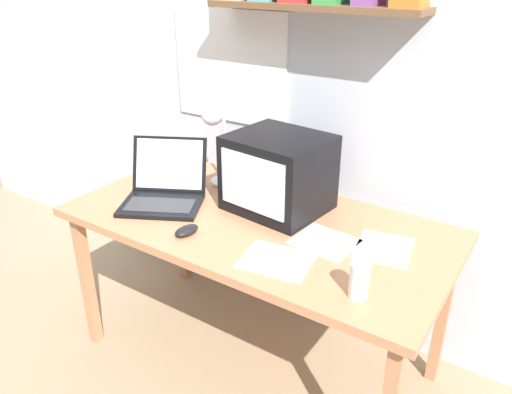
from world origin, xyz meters
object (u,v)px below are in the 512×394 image
(laptop, at_px, (165,187))
(computer_mouse, at_px, (187,231))
(juice_glass, at_px, (359,282))
(corner_desk, at_px, (256,232))
(printed_handout, at_px, (277,260))
(loose_paper_near_monitor, at_px, (384,248))
(desk_lamp, at_px, (216,132))
(open_notebook, at_px, (325,242))
(crt_monitor, at_px, (278,173))

(laptop, relative_size, computer_mouse, 3.99)
(juice_glass, bearing_deg, corner_desk, 155.34)
(corner_desk, bearing_deg, printed_handout, -43.17)
(laptop, distance_m, juice_glass, 1.00)
(laptop, relative_size, printed_handout, 1.68)
(computer_mouse, xyz_separation_m, loose_paper_near_monitor, (0.66, 0.31, -0.01))
(corner_desk, xyz_separation_m, desk_lamp, (-0.34, 0.19, 0.31))
(corner_desk, height_order, desk_lamp, desk_lamp)
(corner_desk, xyz_separation_m, computer_mouse, (-0.15, -0.25, 0.08))
(computer_mouse, bearing_deg, laptop, 146.59)
(desk_lamp, bearing_deg, open_notebook, 5.22)
(corner_desk, bearing_deg, computer_mouse, -121.65)
(desk_lamp, xyz_separation_m, loose_paper_near_monitor, (0.85, -0.12, -0.25))
(crt_monitor, height_order, juice_glass, crt_monitor)
(corner_desk, xyz_separation_m, crt_monitor, (0.02, 0.14, 0.22))
(loose_paper_near_monitor, bearing_deg, corner_desk, -172.55)
(corner_desk, height_order, juice_glass, juice_glass)
(crt_monitor, bearing_deg, corner_desk, -90.87)
(corner_desk, relative_size, laptop, 3.44)
(corner_desk, xyz_separation_m, loose_paper_near_monitor, (0.51, 0.07, 0.06))
(crt_monitor, xyz_separation_m, laptop, (-0.45, -0.20, -0.10))
(juice_glass, height_order, printed_handout, juice_glass)
(laptop, xyz_separation_m, juice_glass, (0.98, -0.19, -0.01))
(corner_desk, xyz_separation_m, juice_glass, (0.55, -0.25, 0.11))
(laptop, xyz_separation_m, loose_paper_near_monitor, (0.94, 0.13, -0.06))
(crt_monitor, height_order, open_notebook, crt_monitor)
(crt_monitor, xyz_separation_m, desk_lamp, (-0.36, 0.05, 0.10))
(juice_glass, xyz_separation_m, open_notebook, (-0.23, 0.24, -0.05))
(crt_monitor, distance_m, loose_paper_near_monitor, 0.52)
(crt_monitor, bearing_deg, loose_paper_near_monitor, -2.21)
(desk_lamp, relative_size, printed_handout, 1.45)
(printed_handout, bearing_deg, open_notebook, 68.86)
(juice_glass, bearing_deg, computer_mouse, 179.73)
(crt_monitor, bearing_deg, open_notebook, -20.35)
(corner_desk, bearing_deg, open_notebook, -1.50)
(desk_lamp, bearing_deg, computer_mouse, -44.85)
(computer_mouse, bearing_deg, crt_monitor, 66.30)
(crt_monitor, bearing_deg, computer_mouse, -107.60)
(laptop, bearing_deg, open_notebook, -23.31)
(crt_monitor, relative_size, computer_mouse, 3.65)
(crt_monitor, height_order, printed_handout, crt_monitor)
(open_notebook, bearing_deg, loose_paper_near_monitor, 20.72)
(loose_paper_near_monitor, height_order, open_notebook, same)
(loose_paper_near_monitor, height_order, printed_handout, same)
(printed_handout, bearing_deg, juice_glass, -6.08)
(corner_desk, distance_m, open_notebook, 0.32)
(open_notebook, bearing_deg, corner_desk, 178.50)
(loose_paper_near_monitor, bearing_deg, desk_lamp, 171.84)
(desk_lamp, bearing_deg, laptop, -87.77)
(desk_lamp, bearing_deg, corner_desk, -7.07)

